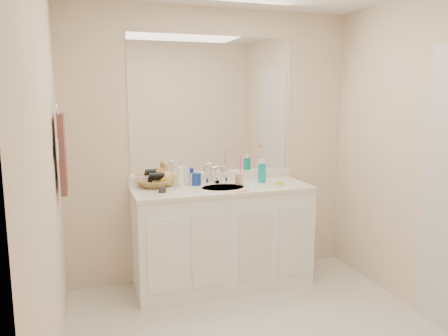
% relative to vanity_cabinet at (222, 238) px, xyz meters
% --- Properties ---
extents(wall_back, '(2.60, 0.02, 2.40)m').
position_rel_vanity_cabinet_xyz_m(wall_back, '(0.00, 0.28, 0.77)').
color(wall_back, beige).
rests_on(wall_back, floor).
extents(wall_front, '(2.60, 0.02, 2.40)m').
position_rel_vanity_cabinet_xyz_m(wall_front, '(0.00, -2.33, 0.77)').
color(wall_front, beige).
rests_on(wall_front, floor).
extents(wall_left, '(0.02, 2.60, 2.40)m').
position_rel_vanity_cabinet_xyz_m(wall_left, '(-1.30, -1.02, 0.77)').
color(wall_left, beige).
rests_on(wall_left, floor).
extents(wall_right, '(0.02, 2.60, 2.40)m').
position_rel_vanity_cabinet_xyz_m(wall_right, '(1.30, -1.02, 0.77)').
color(wall_right, beige).
rests_on(wall_right, floor).
extents(vanity_cabinet, '(1.50, 0.55, 0.85)m').
position_rel_vanity_cabinet_xyz_m(vanity_cabinet, '(0.00, 0.00, 0.00)').
color(vanity_cabinet, white).
rests_on(vanity_cabinet, floor).
extents(countertop, '(1.52, 0.57, 0.03)m').
position_rel_vanity_cabinet_xyz_m(countertop, '(0.00, 0.00, 0.44)').
color(countertop, white).
rests_on(countertop, vanity_cabinet).
extents(backsplash, '(1.52, 0.03, 0.08)m').
position_rel_vanity_cabinet_xyz_m(backsplash, '(0.00, 0.26, 0.50)').
color(backsplash, white).
rests_on(backsplash, countertop).
extents(sink_basin, '(0.37, 0.37, 0.02)m').
position_rel_vanity_cabinet_xyz_m(sink_basin, '(0.00, -0.02, 0.44)').
color(sink_basin, beige).
rests_on(sink_basin, countertop).
extents(faucet, '(0.02, 0.02, 0.11)m').
position_rel_vanity_cabinet_xyz_m(faucet, '(0.00, 0.16, 0.51)').
color(faucet, silver).
rests_on(faucet, countertop).
extents(mirror, '(1.48, 0.01, 1.20)m').
position_rel_vanity_cabinet_xyz_m(mirror, '(0.00, 0.27, 1.14)').
color(mirror, white).
rests_on(mirror, wall_back).
extents(blue_mug, '(0.10, 0.10, 0.11)m').
position_rel_vanity_cabinet_xyz_m(blue_mug, '(-0.19, 0.13, 0.51)').
color(blue_mug, '#163197').
rests_on(blue_mug, countertop).
extents(tan_cup, '(0.07, 0.07, 0.10)m').
position_rel_vanity_cabinet_xyz_m(tan_cup, '(0.18, 0.05, 0.50)').
color(tan_cup, beige).
rests_on(tan_cup, countertop).
extents(toothbrush, '(0.02, 0.04, 0.21)m').
position_rel_vanity_cabinet_xyz_m(toothbrush, '(0.19, 0.05, 0.60)').
color(toothbrush, '#FF43B3').
rests_on(toothbrush, tan_cup).
extents(mouthwash_bottle, '(0.08, 0.08, 0.17)m').
position_rel_vanity_cabinet_xyz_m(mouthwash_bottle, '(0.40, 0.08, 0.54)').
color(mouthwash_bottle, '#0D9F9C').
rests_on(mouthwash_bottle, countertop).
extents(soap_dish, '(0.12, 0.10, 0.01)m').
position_rel_vanity_cabinet_xyz_m(soap_dish, '(0.47, -0.13, 0.46)').
color(soap_dish, white).
rests_on(soap_dish, countertop).
extents(green_soap, '(0.09, 0.07, 0.03)m').
position_rel_vanity_cabinet_xyz_m(green_soap, '(0.47, -0.13, 0.48)').
color(green_soap, '#ADE638').
rests_on(green_soap, soap_dish).
extents(orange_comb, '(0.12, 0.07, 0.00)m').
position_rel_vanity_cabinet_xyz_m(orange_comb, '(0.10, -0.24, 0.46)').
color(orange_comb, orange).
rests_on(orange_comb, countertop).
extents(dark_jar, '(0.07, 0.07, 0.04)m').
position_rel_vanity_cabinet_xyz_m(dark_jar, '(-0.52, -0.06, 0.48)').
color(dark_jar, '#26262B').
rests_on(dark_jar, countertop).
extents(extra_white_bottle, '(0.06, 0.06, 0.18)m').
position_rel_vanity_cabinet_xyz_m(extra_white_bottle, '(-0.34, 0.08, 0.54)').
color(extra_white_bottle, white).
rests_on(extra_white_bottle, countertop).
extents(soap_bottle_white, '(0.10, 0.10, 0.21)m').
position_rel_vanity_cabinet_xyz_m(soap_bottle_white, '(-0.28, 0.19, 0.56)').
color(soap_bottle_white, silver).
rests_on(soap_bottle_white, countertop).
extents(soap_bottle_cream, '(0.08, 0.09, 0.18)m').
position_rel_vanity_cabinet_xyz_m(soap_bottle_cream, '(-0.37, 0.20, 0.54)').
color(soap_bottle_cream, beige).
rests_on(soap_bottle_cream, countertop).
extents(soap_bottle_yellow, '(0.16, 0.16, 0.19)m').
position_rel_vanity_cabinet_xyz_m(soap_bottle_yellow, '(-0.45, 0.18, 0.55)').
color(soap_bottle_yellow, tan).
rests_on(soap_bottle_yellow, countertop).
extents(wicker_basket, '(0.36, 0.36, 0.07)m').
position_rel_vanity_cabinet_xyz_m(wicker_basket, '(-0.55, 0.16, 0.49)').
color(wicker_basket, olive).
rests_on(wicker_basket, countertop).
extents(hair_dryer, '(0.14, 0.08, 0.07)m').
position_rel_vanity_cabinet_xyz_m(hair_dryer, '(-0.53, 0.16, 0.54)').
color(hair_dryer, black).
rests_on(hair_dryer, wicker_basket).
extents(towel_ring, '(0.01, 0.11, 0.11)m').
position_rel_vanity_cabinet_xyz_m(towel_ring, '(-1.27, -0.25, 1.12)').
color(towel_ring, silver).
rests_on(towel_ring, wall_left).
extents(hand_towel, '(0.04, 0.32, 0.55)m').
position_rel_vanity_cabinet_xyz_m(hand_towel, '(-1.25, -0.25, 0.82)').
color(hand_towel, '#452725').
rests_on(hand_towel, towel_ring).
extents(switch_plate, '(0.01, 0.08, 0.13)m').
position_rel_vanity_cabinet_xyz_m(switch_plate, '(-1.27, -0.45, 0.88)').
color(switch_plate, silver).
rests_on(switch_plate, wall_left).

